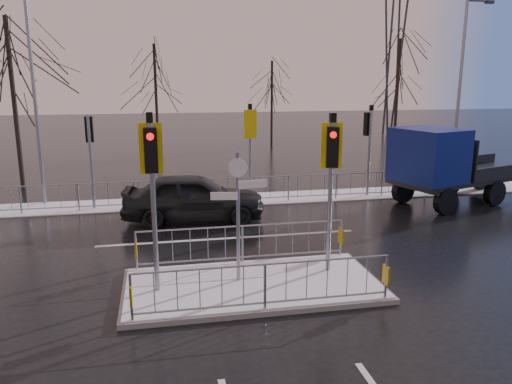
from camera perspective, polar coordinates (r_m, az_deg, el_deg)
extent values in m
plane|color=black|center=(12.01, -0.40, -10.91)|extent=(120.00, 120.00, 0.00)
cube|color=white|center=(20.08, -5.04, -1.02)|extent=(30.00, 2.00, 0.04)
cube|color=silver|center=(15.51, -3.06, -5.29)|extent=(8.00, 0.15, 0.01)
cube|color=slate|center=(11.98, -0.40, -10.65)|extent=(6.00, 3.00, 0.12)
cube|color=white|center=(11.95, -0.40, -10.32)|extent=(5.85, 2.85, 0.03)
cube|color=gold|center=(10.31, -14.09, -11.42)|extent=(0.05, 0.28, 0.42)
cube|color=gold|center=(11.34, 14.66, -9.16)|extent=(0.05, 0.28, 0.42)
cube|color=gold|center=(12.88, -13.56, -6.39)|extent=(0.05, 0.28, 0.42)
cube|color=gold|center=(13.72, 9.67, -5.00)|extent=(0.05, 0.28, 0.42)
cylinder|color=gray|center=(11.15, -11.60, -2.06)|extent=(0.11, 0.11, 3.80)
cube|color=black|center=(10.71, -11.93, 4.69)|extent=(0.28, 0.22, 0.95)
cylinder|color=red|center=(10.56, -12.01, 6.21)|extent=(0.16, 0.04, 0.16)
cube|color=yellow|center=(10.96, -11.92, 4.87)|extent=(0.50, 0.03, 1.10)
cube|color=black|center=(10.81, -12.09, 8.33)|extent=(0.14, 0.14, 0.22)
cylinder|color=gray|center=(12.24, 8.46, -0.83)|extent=(0.11, 0.11, 3.70)
cube|color=black|center=(11.82, 8.74, 5.09)|extent=(0.33, 0.28, 0.95)
cylinder|color=red|center=(11.68, 8.83, 6.48)|extent=(0.16, 0.08, 0.16)
cube|color=yellow|center=(12.07, 8.64, 5.26)|extent=(0.49, 0.16, 1.10)
cube|color=black|center=(11.93, 8.77, 8.40)|extent=(0.14, 0.14, 0.22)
cylinder|color=gray|center=(11.57, -2.06, -3.04)|extent=(0.09, 0.09, 3.10)
cube|color=silver|center=(11.44, -0.37, 0.90)|extent=(0.70, 0.14, 0.18)
cube|color=silver|center=(11.39, -3.68, -0.47)|extent=(0.62, 0.15, 0.18)
cylinder|color=silver|center=(11.27, -2.09, 2.79)|extent=(0.44, 0.03, 0.44)
cylinder|color=gray|center=(19.48, -18.33, 3.25)|extent=(0.11, 0.11, 3.50)
cube|color=black|center=(19.50, -18.52, 6.81)|extent=(0.28, 0.22, 0.95)
cylinder|color=red|center=(19.58, -18.55, 7.72)|extent=(0.16, 0.04, 0.16)
cylinder|color=gray|center=(19.64, -0.68, 4.14)|extent=(0.11, 0.11, 3.60)
cube|color=black|center=(19.67, -0.79, 7.82)|extent=(0.28, 0.22, 0.95)
cylinder|color=red|center=(19.75, -0.85, 8.71)|extent=(0.16, 0.04, 0.16)
cube|color=yellow|center=(19.42, -0.65, 7.75)|extent=(0.50, 0.03, 1.10)
cube|color=black|center=(19.44, -0.70, 9.74)|extent=(0.14, 0.14, 0.22)
cylinder|color=gray|center=(21.14, 12.80, 4.31)|extent=(0.11, 0.11, 3.50)
cube|color=black|center=(21.14, 12.66, 7.60)|extent=(0.33, 0.28, 0.95)
cylinder|color=red|center=(21.20, 12.51, 8.43)|extent=(0.16, 0.08, 0.16)
cube|color=black|center=(20.95, 13.06, 9.37)|extent=(0.14, 0.14, 0.22)
imported|color=black|center=(17.34, -7.13, -0.58)|extent=(5.01, 2.38, 1.65)
cylinder|color=black|center=(19.26, 20.83, -0.99)|extent=(1.03, 0.59, 0.99)
cylinder|color=black|center=(20.60, 16.46, 0.20)|extent=(1.03, 0.59, 0.99)
cylinder|color=black|center=(21.42, 25.61, -0.08)|extent=(1.03, 0.59, 0.99)
cylinder|color=black|center=(22.63, 21.37, 0.95)|extent=(1.03, 0.59, 0.99)
cylinder|color=black|center=(24.17, 24.36, 1.40)|extent=(1.03, 0.59, 0.99)
cube|color=black|center=(21.61, 22.91, 1.56)|extent=(6.88, 4.16, 0.16)
cube|color=navy|center=(19.71, 19.09, 4.01)|extent=(2.60, 2.86, 1.97)
cube|color=black|center=(20.38, 20.98, 5.26)|extent=(0.65, 1.89, 1.08)
cube|color=#2D3033|center=(19.47, 17.69, 0.73)|extent=(0.81, 2.19, 0.34)
cube|color=black|center=(22.44, 24.65, 2.15)|extent=(4.85, 3.59, 0.12)
cube|color=black|center=(20.66, 21.35, 3.83)|extent=(0.80, 2.27, 1.48)
cylinder|color=black|center=(24.05, -25.87, 8.89)|extent=(0.20, 0.20, 7.36)
cylinder|color=black|center=(32.81, -11.33, 10.28)|extent=(0.19, 0.19, 6.90)
cylinder|color=black|center=(35.75, 1.81, 9.98)|extent=(0.16, 0.16, 5.98)
cylinder|color=black|center=(35.63, 15.82, 10.61)|extent=(0.20, 0.20, 7.36)
cylinder|color=gray|center=(23.03, 22.15, 9.91)|extent=(0.14, 0.14, 8.00)
cylinder|color=gray|center=(23.49, 24.09, 19.35)|extent=(1.00, 0.10, 0.10)
cube|color=#2D3033|center=(23.76, 25.12, 19.05)|extent=(0.35, 0.18, 0.12)
cylinder|color=gray|center=(20.77, -23.96, 9.79)|extent=(0.14, 0.14, 8.20)
cylinder|color=#2D3033|center=(46.54, 16.06, 18.85)|extent=(1.18, 1.18, 19.97)
cylinder|color=#2D3033|center=(46.02, 14.65, 19.01)|extent=(1.18, 1.18, 19.97)
cylinder|color=#2D3033|center=(45.47, 16.78, 18.96)|extent=(1.18, 1.18, 19.97)
cylinder|color=#2D3033|center=(44.94, 15.35, 19.12)|extent=(1.18, 1.18, 19.97)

